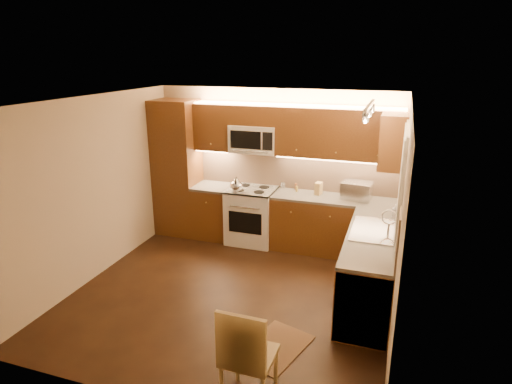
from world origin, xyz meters
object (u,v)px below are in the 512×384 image
(kettle, at_px, (236,184))
(stove, at_px, (252,215))
(soap_bottle, at_px, (395,210))
(sink, at_px, (374,225))
(knife_block, at_px, (318,188))
(toaster_oven, at_px, (357,190))
(dining_chair, at_px, (249,353))
(microwave, at_px, (254,139))

(kettle, bearing_deg, stove, 36.91)
(stove, bearing_deg, soap_bottle, -12.86)
(sink, xyz_separation_m, soap_bottle, (0.24, 0.61, 0.01))
(sink, relative_size, kettle, 3.55)
(knife_block, bearing_deg, kettle, -154.35)
(sink, distance_m, toaster_oven, 1.26)
(toaster_oven, height_order, dining_chair, toaster_oven)
(kettle, xyz_separation_m, knife_block, (1.25, 0.33, -0.04))
(toaster_oven, bearing_deg, kettle, -164.10)
(knife_block, relative_size, soap_bottle, 1.15)
(kettle, distance_m, soap_bottle, 2.44)
(stove, height_order, kettle, kettle)
(toaster_oven, height_order, soap_bottle, toaster_oven)
(kettle, distance_m, knife_block, 1.30)
(stove, xyz_separation_m, dining_chair, (1.13, -3.35, 0.04))
(microwave, relative_size, soap_bottle, 4.50)
(kettle, height_order, knife_block, kettle)
(microwave, bearing_deg, stove, -90.00)
(sink, xyz_separation_m, toaster_oven, (-0.34, 1.21, 0.06))
(stove, height_order, knife_block, knife_block)
(toaster_oven, bearing_deg, soap_bottle, -39.26)
(soap_bottle, distance_m, dining_chair, 3.09)
(stove, height_order, dining_chair, dining_chair)
(knife_block, bearing_deg, toaster_oven, 7.62)
(microwave, height_order, soap_bottle, microwave)
(kettle, bearing_deg, knife_block, 2.67)
(stove, distance_m, dining_chair, 3.54)
(dining_chair, bearing_deg, soap_bottle, 69.47)
(microwave, distance_m, sink, 2.48)
(kettle, bearing_deg, microwave, 49.92)
(stove, distance_m, sink, 2.35)
(microwave, relative_size, toaster_oven, 1.74)
(toaster_oven, bearing_deg, microwave, -174.95)
(knife_block, xyz_separation_m, dining_chair, (0.06, -3.47, -0.50))
(microwave, distance_m, dining_chair, 3.86)
(kettle, relative_size, toaster_oven, 0.55)
(toaster_oven, relative_size, soap_bottle, 2.59)
(sink, bearing_deg, knife_block, 126.78)
(stove, bearing_deg, sink, -29.36)
(toaster_oven, distance_m, knife_block, 0.59)
(stove, height_order, toaster_oven, toaster_oven)
(knife_block, distance_m, dining_chair, 3.51)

